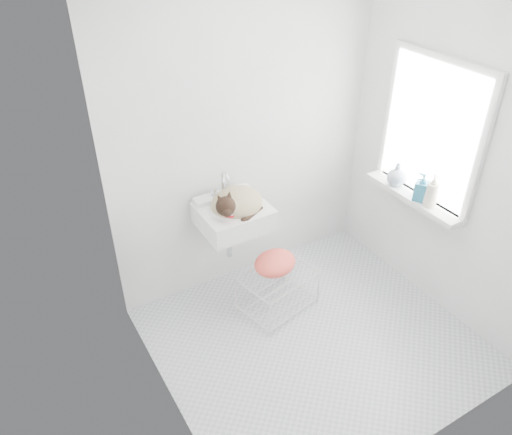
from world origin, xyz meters
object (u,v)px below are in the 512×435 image
bottle_c (395,185)px  cat (236,203)px  bottle_a (429,205)px  bottle_b (419,200)px  wire_rack (278,292)px  sink (234,207)px

bottle_c → cat: bearing=164.7°
cat → bottle_a: 1.42m
cat → bottle_b: 1.38m
wire_rack → bottle_a: size_ratio=2.53×
cat → bottle_b: size_ratio=2.10×
cat → wire_rack: size_ratio=0.85×
wire_rack → bottle_a: bottle_a is taller
bottle_c → sink: bearing=164.1°
sink → wire_rack: (0.22, -0.29, -0.70)m
cat → bottle_c: cat is taller
cat → bottle_b: cat is taller
sink → cat: cat is taller
sink → bottle_b: size_ratio=2.31×
sink → wire_rack: sink is taller
cat → wire_rack: bearing=-64.2°
cat → wire_rack: cat is taller
wire_rack → bottle_c: bearing=-3.7°
wire_rack → bottle_b: 1.29m
sink → bottle_c: (1.26, -0.36, 0.00)m
bottle_a → bottle_c: bottle_a is taller
bottle_b → sink: bearing=153.8°
sink → bottle_a: 1.44m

